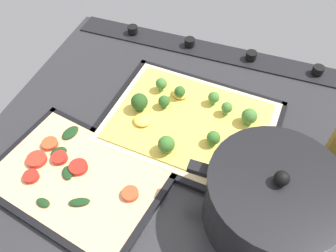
# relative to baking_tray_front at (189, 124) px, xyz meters

# --- Properties ---
(ground_plane) EXTENTS (0.84, 0.70, 0.03)m
(ground_plane) POSITION_rel_baking_tray_front_xyz_m (-0.00, 0.05, -0.02)
(ground_plane) COLOR #28282B
(stove_control_panel) EXTENTS (0.80, 0.07, 0.03)m
(stove_control_panel) POSITION_rel_baking_tray_front_xyz_m (-0.00, -0.26, 0.00)
(stove_control_panel) COLOR black
(stove_control_panel) RESTS_ON ground_plane
(baking_tray_front) EXTENTS (0.39, 0.32, 0.01)m
(baking_tray_front) POSITION_rel_baking_tray_front_xyz_m (0.00, 0.00, 0.00)
(baking_tray_front) COLOR black
(baking_tray_front) RESTS_ON ground_plane
(broccoli_pizza) EXTENTS (0.37, 0.29, 0.06)m
(broccoli_pizza) POSITION_rel_baking_tray_front_xyz_m (0.00, 0.00, 0.01)
(broccoli_pizza) COLOR beige
(broccoli_pizza) RESTS_ON baking_tray_front
(baking_tray_back) EXTENTS (0.37, 0.29, 0.01)m
(baking_tray_back) POSITION_rel_baking_tray_front_xyz_m (0.16, 0.21, 0.00)
(baking_tray_back) COLOR black
(baking_tray_back) RESTS_ON ground_plane
(veggie_pizza_back) EXTENTS (0.34, 0.26, 0.02)m
(veggie_pizza_back) POSITION_rel_baking_tray_front_xyz_m (0.17, 0.20, 0.01)
(veggie_pizza_back) COLOR #E1A779
(veggie_pizza_back) RESTS_ON baking_tray_back
(cooking_pot) EXTENTS (0.29, 0.22, 0.15)m
(cooking_pot) POSITION_rel_baking_tray_front_xyz_m (-0.19, 0.16, 0.06)
(cooking_pot) COLOR black
(cooking_pot) RESTS_ON ground_plane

